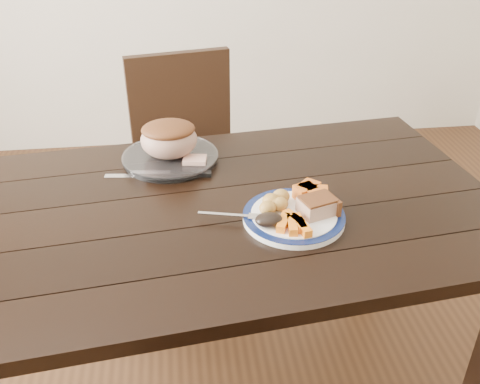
{
  "coord_description": "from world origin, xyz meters",
  "views": [
    {
      "loc": [
        -0.07,
        -1.24,
        1.54
      ],
      "look_at": [
        0.08,
        -0.02,
        0.8
      ],
      "focal_mm": 40.0,
      "sensor_mm": 36.0,
      "label": 1
    }
  ],
  "objects": [
    {
      "name": "carving_knife",
      "position": [
        -0.08,
        0.18,
        0.76
      ],
      "size": [
        0.32,
        0.06,
        0.01
      ],
      "rotation": [
        0.0,
        0.0,
        -0.12
      ],
      "color": "silver",
      "rests_on": "dining_table"
    },
    {
      "name": "dinner_plate",
      "position": [
        0.21,
        -0.1,
        0.76
      ],
      "size": [
        0.27,
        0.27,
        0.02
      ],
      "primitive_type": "cylinder",
      "color": "white",
      "rests_on": "dining_table"
    },
    {
      "name": "serving_platter",
      "position": [
        -0.1,
        0.28,
        0.76
      ],
      "size": [
        0.29,
        0.29,
        0.02
      ],
      "primitive_type": "cylinder",
      "color": "white",
      "rests_on": "dining_table"
    },
    {
      "name": "plate_rim",
      "position": [
        0.21,
        -0.1,
        0.77
      ],
      "size": [
        0.27,
        0.27,
        0.02
      ],
      "primitive_type": "torus",
      "color": "#0D1942",
      "rests_on": "dinner_plate"
    },
    {
      "name": "roast_joint",
      "position": [
        -0.1,
        0.28,
        0.82
      ],
      "size": [
        0.18,
        0.15,
        0.11
      ],
      "primitive_type": "ellipsoid",
      "color": "tan",
      "rests_on": "serving_platter"
    },
    {
      "name": "carrot_batons",
      "position": [
        0.2,
        -0.16,
        0.78
      ],
      "size": [
        0.09,
        0.11,
        0.02
      ],
      "color": "orange",
      "rests_on": "dinner_plate"
    },
    {
      "name": "dining_table",
      "position": [
        0.0,
        0.0,
        0.66
      ],
      "size": [
        1.69,
        1.07,
        0.75
      ],
      "rotation": [
        0.0,
        0.0,
        0.11
      ],
      "color": "black",
      "rests_on": "ground"
    },
    {
      "name": "chair_far",
      "position": [
        -0.04,
        0.74,
        0.52
      ],
      "size": [
        0.5,
        0.5,
        0.93
      ],
      "rotation": [
        0.0,
        0.0,
        3.34
      ],
      "color": "black",
      "rests_on": "ground"
    },
    {
      "name": "dark_mushroom",
      "position": [
        0.14,
        -0.14,
        0.79
      ],
      "size": [
        0.07,
        0.05,
        0.03
      ],
      "primitive_type": "ellipsoid",
      "color": "black",
      "rests_on": "dinner_plate"
    },
    {
      "name": "pumpkin_wedges",
      "position": [
        0.27,
        -0.03,
        0.79
      ],
      "size": [
        0.1,
        0.09,
        0.04
      ],
      "color": "orange",
      "rests_on": "dinner_plate"
    },
    {
      "name": "cut_slice",
      "position": [
        -0.03,
        0.23,
        0.78
      ],
      "size": [
        0.08,
        0.07,
        0.02
      ],
      "primitive_type": "cube",
      "rotation": [
        0.0,
        0.0,
        -0.16
      ],
      "color": "tan",
      "rests_on": "serving_platter"
    },
    {
      "name": "fork",
      "position": [
        0.06,
        -0.09,
        0.77
      ],
      "size": [
        0.18,
        0.06,
        0.0
      ],
      "rotation": [
        0.0,
        0.0,
        -0.25
      ],
      "color": "silver",
      "rests_on": "dinner_plate"
    },
    {
      "name": "pork_slice",
      "position": [
        0.27,
        -0.1,
        0.79
      ],
      "size": [
        0.11,
        0.09,
        0.04
      ],
      "primitive_type": "cube",
      "rotation": [
        0.0,
        0.0,
        0.32
      ],
      "color": "tan",
      "rests_on": "dinner_plate"
    },
    {
      "name": "roasted_potatoes",
      "position": [
        0.17,
        -0.07,
        0.79
      ],
      "size": [
        0.09,
        0.09,
        0.04
      ],
      "color": "gold",
      "rests_on": "dinner_plate"
    }
  ]
}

